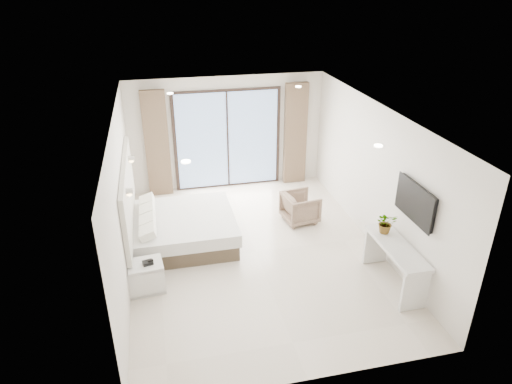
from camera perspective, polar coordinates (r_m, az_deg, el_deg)
ground at (r=8.75m, az=-0.02°, el=-7.48°), size 6.20×6.20×0.00m
room_shell at (r=8.67m, az=-2.46°, el=3.98°), size 4.62×6.22×2.72m
bed at (r=9.03m, az=-9.21°, el=-4.55°), size 1.98×1.88×0.69m
nightstand at (r=7.89m, az=-13.54°, el=-10.23°), size 0.61×0.52×0.51m
phone at (r=7.70m, az=-13.37°, el=-8.59°), size 0.19×0.16×0.05m
console_desk at (r=7.97m, az=17.03°, el=-7.74°), size 0.46×1.48×0.77m
plant at (r=8.10m, az=15.92°, el=-3.98°), size 0.40×0.43×0.29m
armchair at (r=9.67m, az=5.56°, el=-1.77°), size 0.72×0.76×0.69m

